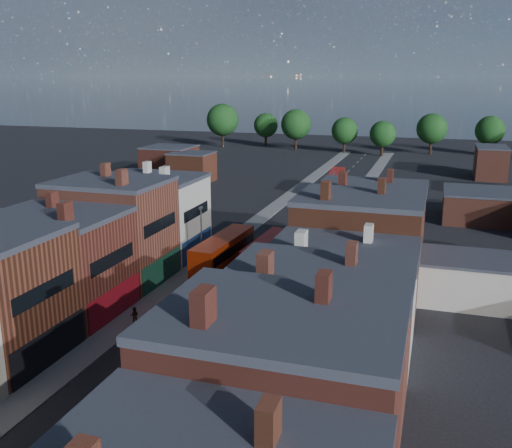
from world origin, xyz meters
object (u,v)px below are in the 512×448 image
Objects in this scene: car_1 at (196,360)px; car_3 at (321,220)px; bus_0 at (223,258)px; ped_3 at (214,370)px; car_2 at (253,253)px; ped_1 at (134,315)px; bus_1 at (267,258)px; bus_2 at (336,183)px.

car_1 is 49.33m from car_3.
ped_3 is at bearing -68.00° from bus_0.
bus_0 is 20.16m from car_1.
car_2 is at bearing -100.83° from car_3.
car_2 is (0.40, 9.81, -2.29)m from bus_0.
ped_1 is at bearing -101.01° from car_2.
car_3 is (0.72, 27.90, -2.06)m from bus_1.
ped_1 is (-9.22, -43.68, 0.38)m from car_3.
car_1 is at bearing -86.72° from bus_1.
bus_1 reaches higher than car_2.
bus_0 is at bearing -93.15° from car_2.
car_3 is 44.65m from ped_1.
car_3 is at bearing -124.43° from ped_1.
bus_2 is at bearing 93.45° from bus_1.
car_3 is at bearing 91.07° from bus_1.
ped_3 is at bearing -29.40° from car_1.
bus_1 is 18.00m from ped_1.
bus_1 reaches higher than car_1.
bus_1 is 0.98× the size of bus_2.
bus_2 is 2.76× the size of car_2.
car_1 is 2.11× the size of ped_3.
bus_2 is 22.74m from car_3.
bus_2 is at bearing 84.58° from car_2.
car_1 is 0.76× the size of car_2.
bus_0 is 1.09× the size of bus_1.
car_2 is at bearing 121.18° from bus_1.
bus_2 is at bearing 14.30° from ped_3.
bus_1 is 23.23m from ped_3.
car_2 is at bearing 104.44° from car_1.
ped_1 is at bearing -102.57° from bus_0.
bus_1 is at bearing -88.42° from car_3.
ped_1 is (-3.85, -13.76, -1.91)m from bus_0.
bus_0 reaches higher than bus_2.
car_2 is 23.96m from ped_1.
bus_0 reaches higher than car_2.
bus_1 is 21.53m from car_1.
car_1 is (0.28, -21.42, -2.12)m from bus_1.
bus_2 is 66.74m from ped_1.
car_3 is (5.38, 29.92, -2.29)m from bus_0.
car_2 is at bearing 90.68° from bus_0.
bus_1 is at bearing -62.16° from car_2.
bus_2 reaches higher than ped_1.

